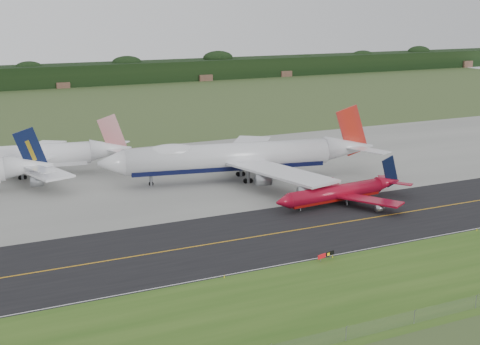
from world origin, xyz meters
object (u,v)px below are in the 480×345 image
object	(u,v)px
jet_ba_747	(238,156)
jet_red_737	(342,192)
taxiway_sign	(326,255)
jet_star_tail	(20,157)

from	to	relation	value
jet_ba_747	jet_red_737	xyz separation A→B (m)	(12.80, -29.91, -3.77)
jet_ba_747	taxiway_sign	distance (m)	60.21
jet_star_tail	taxiway_sign	distance (m)	97.47
jet_ba_747	jet_red_737	distance (m)	32.75
jet_ba_747	jet_red_737	bearing A→B (deg)	-66.83
jet_ba_747	taxiway_sign	xyz separation A→B (m)	(-10.12, -59.10, -5.49)
jet_red_737	taxiway_sign	distance (m)	37.15
taxiway_sign	jet_red_737	bearing A→B (deg)	51.85
jet_red_737	jet_ba_747	bearing A→B (deg)	113.17
jet_star_tail	jet_ba_747	bearing A→B (deg)	-29.06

